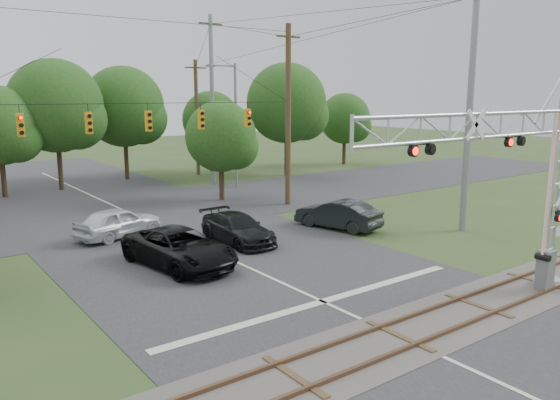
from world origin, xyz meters
TOP-DOWN VIEW (x-y plane):
  - ground at (0.00, 0.00)m, footprint 160.00×160.00m
  - road_main at (0.00, 10.00)m, footprint 14.00×90.00m
  - road_cross at (0.00, 24.00)m, footprint 90.00×12.00m
  - railroad_track at (0.00, 2.00)m, footprint 90.00×3.20m
  - crossing_gantry at (4.74, 1.64)m, footprint 10.96×0.95m
  - traffic_signal_span at (0.93, 20.00)m, footprint 19.34×0.36m
  - pickup_black at (-2.19, 12.20)m, footprint 3.47×6.09m
  - car_dark at (1.80, 13.96)m, footprint 2.00×4.88m
  - sedan_silver at (-2.53, 18.43)m, footprint 4.89×3.07m
  - suv_dark at (7.69, 13.15)m, footprint 2.84×5.03m
  - streetlight at (10.11, 27.65)m, footprint 2.52×0.26m
  - utility_poles at (2.84, 23.03)m, footprint 25.61×27.12m
  - treeline at (-1.85, 32.61)m, footprint 55.25×26.79m

SIDE VIEW (x-z plane):
  - ground at x=0.00m, z-range 0.00..0.00m
  - road_main at x=0.00m, z-range 0.00..0.02m
  - road_cross at x=0.00m, z-range 0.00..0.02m
  - railroad_track at x=0.00m, z-range -0.05..0.11m
  - car_dark at x=1.80m, z-range 0.00..1.41m
  - sedan_silver at x=-2.53m, z-range 0.00..1.55m
  - suv_dark at x=7.69m, z-range 0.00..1.57m
  - pickup_black at x=-2.19m, z-range 0.00..1.60m
  - crossing_gantry at x=4.74m, z-range 0.88..8.34m
  - streetlight at x=10.11m, z-range 0.56..10.01m
  - traffic_signal_span at x=0.93m, z-range 0.00..11.50m
  - treeline at x=-1.85m, z-range 0.84..10.74m
  - utility_poles at x=2.84m, z-range -0.56..12.65m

